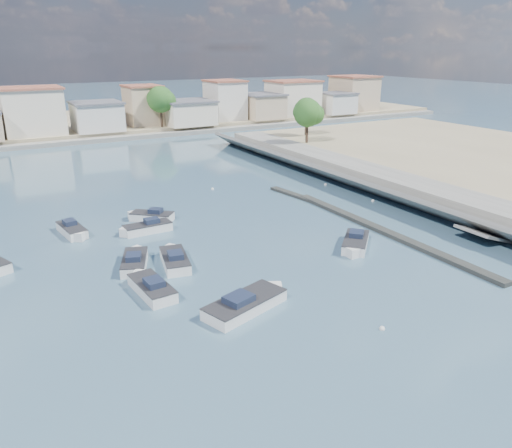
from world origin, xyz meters
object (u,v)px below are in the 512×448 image
Objects in this scene: motorboat_a at (151,287)px; motorboat_b at (135,261)px; motorboat_d at (355,244)px; motorboat_f at (150,217)px; motorboat_c at (145,229)px; motorboat_h at (248,303)px; motorboat_e at (174,259)px; motorboat_g at (73,231)px.

motorboat_b is at bearing 85.82° from motorboat_a.
motorboat_d is 1.10× the size of motorboat_f.
motorboat_a is 1.09× the size of motorboat_c.
motorboat_h is (4.55, -10.40, 0.00)m from motorboat_b.
motorboat_f is at bearing 65.97° from motorboat_b.
motorboat_c and motorboat_d have the same top height.
motorboat_e and motorboat_h have the same top height.
motorboat_e and motorboat_f have the same top height.
motorboat_b is 18.48m from motorboat_d.
motorboat_a is 15.85m from motorboat_f.
motorboat_c is at bearing 88.69° from motorboat_e.
motorboat_a is at bearing -107.87° from motorboat_f.
motorboat_a is 1.10× the size of motorboat_g.
motorboat_g is at bearing 100.20° from motorboat_a.
motorboat_c is at bearing -114.96° from motorboat_f.
motorboat_f is at bearing 72.13° from motorboat_a.
motorboat_e is at bearing -22.90° from motorboat_b.
motorboat_e is 1.09× the size of motorboat_g.
motorboat_b and motorboat_f have the same top height.
motorboat_g is (-20.58, 15.27, 0.00)m from motorboat_d.
motorboat_e is 1.25× the size of motorboat_f.
motorboat_c is at bearing 74.12° from motorboat_a.
motorboat_g is at bearing 143.43° from motorboat_d.
motorboat_a is 1.14× the size of motorboat_d.
motorboat_d is 25.62m from motorboat_g.
motorboat_b is 10.04m from motorboat_g.
motorboat_f is (4.50, 10.09, 0.00)m from motorboat_b.
motorboat_d and motorboat_f have the same top height.
motorboat_a and motorboat_c have the same top height.
motorboat_e is at bearing 100.54° from motorboat_h.
motorboat_d and motorboat_g have the same top height.
motorboat_g and motorboat_h have the same top height.
motorboat_c is 17.38m from motorboat_h.
motorboat_h is at bearing -79.46° from motorboat_e.
motorboat_d is at bearing -40.85° from motorboat_c.
motorboat_c is at bearing -23.96° from motorboat_g.
motorboat_e is at bearing -98.37° from motorboat_f.
motorboat_b is 11.04m from motorboat_f.
motorboat_b is at bearing 157.10° from motorboat_e.
motorboat_e is 0.80× the size of motorboat_h.
motorboat_a and motorboat_e have the same top height.
motorboat_g is (-2.99, 9.59, 0.00)m from motorboat_b.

